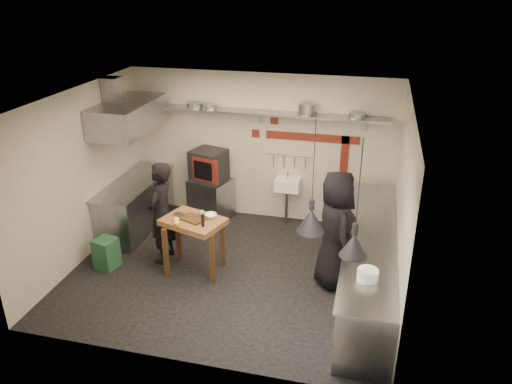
% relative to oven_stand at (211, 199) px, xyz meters
% --- Properties ---
extents(floor, '(5.00, 5.00, 0.00)m').
position_rel_oven_stand_xyz_m(floor, '(0.91, -1.77, -0.40)').
color(floor, black).
rests_on(floor, ground).
extents(ceiling, '(5.00, 5.00, 0.00)m').
position_rel_oven_stand_xyz_m(ceiling, '(0.91, -1.77, 2.40)').
color(ceiling, silver).
rests_on(ceiling, floor).
extents(wall_back, '(5.00, 0.04, 2.80)m').
position_rel_oven_stand_xyz_m(wall_back, '(0.91, 0.33, 1.00)').
color(wall_back, silver).
rests_on(wall_back, floor).
extents(wall_front, '(5.00, 0.04, 2.80)m').
position_rel_oven_stand_xyz_m(wall_front, '(0.91, -3.87, 1.00)').
color(wall_front, silver).
rests_on(wall_front, floor).
extents(wall_left, '(0.04, 4.20, 2.80)m').
position_rel_oven_stand_xyz_m(wall_left, '(-1.59, -1.77, 1.00)').
color(wall_left, silver).
rests_on(wall_left, floor).
extents(wall_right, '(0.04, 4.20, 2.80)m').
position_rel_oven_stand_xyz_m(wall_right, '(3.41, -1.77, 1.00)').
color(wall_right, silver).
rests_on(wall_right, floor).
extents(red_band_horiz, '(1.70, 0.02, 0.14)m').
position_rel_oven_stand_xyz_m(red_band_horiz, '(1.86, 0.31, 1.28)').
color(red_band_horiz, maroon).
rests_on(red_band_horiz, wall_back).
extents(red_band_vert, '(0.14, 0.02, 1.10)m').
position_rel_oven_stand_xyz_m(red_band_vert, '(2.46, 0.31, 0.80)').
color(red_band_vert, maroon).
rests_on(red_band_vert, wall_back).
extents(red_tile_a, '(0.14, 0.02, 0.14)m').
position_rel_oven_stand_xyz_m(red_tile_a, '(1.16, 0.31, 1.55)').
color(red_tile_a, maroon).
rests_on(red_tile_a, wall_back).
extents(red_tile_b, '(0.14, 0.02, 0.14)m').
position_rel_oven_stand_xyz_m(red_tile_b, '(0.81, 0.31, 1.28)').
color(red_tile_b, maroon).
rests_on(red_tile_b, wall_back).
extents(back_shelf, '(4.60, 0.34, 0.04)m').
position_rel_oven_stand_xyz_m(back_shelf, '(0.91, 0.15, 1.72)').
color(back_shelf, gray).
rests_on(back_shelf, wall_back).
extents(shelf_bracket_left, '(0.04, 0.06, 0.24)m').
position_rel_oven_stand_xyz_m(shelf_bracket_left, '(-0.99, 0.30, 1.62)').
color(shelf_bracket_left, gray).
rests_on(shelf_bracket_left, wall_back).
extents(shelf_bracket_mid, '(0.04, 0.06, 0.24)m').
position_rel_oven_stand_xyz_m(shelf_bracket_mid, '(0.91, 0.30, 1.62)').
color(shelf_bracket_mid, gray).
rests_on(shelf_bracket_mid, wall_back).
extents(shelf_bracket_right, '(0.04, 0.06, 0.24)m').
position_rel_oven_stand_xyz_m(shelf_bracket_right, '(2.81, 0.30, 1.62)').
color(shelf_bracket_right, gray).
rests_on(shelf_bracket_right, wall_back).
extents(pan_far_left, '(0.35, 0.35, 0.09)m').
position_rel_oven_stand_xyz_m(pan_far_left, '(-0.30, 0.15, 1.79)').
color(pan_far_left, gray).
rests_on(pan_far_left, back_shelf).
extents(pan_mid_left, '(0.27, 0.27, 0.07)m').
position_rel_oven_stand_xyz_m(pan_mid_left, '(-0.01, 0.15, 1.78)').
color(pan_mid_left, gray).
rests_on(pan_mid_left, back_shelf).
extents(stock_pot, '(0.31, 0.31, 0.20)m').
position_rel_oven_stand_xyz_m(stock_pot, '(1.77, 0.15, 1.84)').
color(stock_pot, gray).
rests_on(stock_pot, back_shelf).
extents(pan_right, '(0.36, 0.36, 0.08)m').
position_rel_oven_stand_xyz_m(pan_right, '(2.63, 0.15, 1.78)').
color(pan_right, gray).
rests_on(pan_right, back_shelf).
extents(oven_stand, '(0.86, 0.81, 0.80)m').
position_rel_oven_stand_xyz_m(oven_stand, '(0.00, 0.00, 0.00)').
color(oven_stand, gray).
rests_on(oven_stand, floor).
extents(combi_oven, '(0.72, 0.69, 0.58)m').
position_rel_oven_stand_xyz_m(combi_oven, '(-0.03, 0.01, 0.69)').
color(combi_oven, black).
rests_on(combi_oven, oven_stand).
extents(oven_door, '(0.54, 0.19, 0.46)m').
position_rel_oven_stand_xyz_m(oven_door, '(0.00, -0.27, 0.69)').
color(oven_door, maroon).
rests_on(oven_door, combi_oven).
extents(oven_glass, '(0.38, 0.13, 0.34)m').
position_rel_oven_stand_xyz_m(oven_glass, '(-0.04, -0.29, 0.69)').
color(oven_glass, black).
rests_on(oven_glass, oven_door).
extents(hand_sink, '(0.46, 0.34, 0.22)m').
position_rel_oven_stand_xyz_m(hand_sink, '(1.46, 0.15, 0.38)').
color(hand_sink, white).
rests_on(hand_sink, wall_back).
extents(sink_tap, '(0.03, 0.03, 0.14)m').
position_rel_oven_stand_xyz_m(sink_tap, '(1.46, 0.15, 0.56)').
color(sink_tap, gray).
rests_on(sink_tap, hand_sink).
extents(sink_drain, '(0.06, 0.06, 0.66)m').
position_rel_oven_stand_xyz_m(sink_drain, '(1.46, 0.11, -0.06)').
color(sink_drain, gray).
rests_on(sink_drain, floor).
extents(utensil_rail, '(0.90, 0.02, 0.02)m').
position_rel_oven_stand_xyz_m(utensil_rail, '(1.46, 0.29, 0.92)').
color(utensil_rail, gray).
rests_on(utensil_rail, wall_back).
extents(counter_right, '(0.70, 3.80, 0.90)m').
position_rel_oven_stand_xyz_m(counter_right, '(3.06, -1.77, 0.05)').
color(counter_right, gray).
rests_on(counter_right, floor).
extents(counter_right_top, '(0.76, 3.90, 0.03)m').
position_rel_oven_stand_xyz_m(counter_right_top, '(3.06, -1.77, 0.52)').
color(counter_right_top, gray).
rests_on(counter_right_top, counter_right).
extents(plate_stack, '(0.34, 0.34, 0.13)m').
position_rel_oven_stand_xyz_m(plate_stack, '(3.03, -2.92, 0.60)').
color(plate_stack, white).
rests_on(plate_stack, counter_right_top).
extents(small_bowl_right, '(0.22, 0.22, 0.05)m').
position_rel_oven_stand_xyz_m(small_bowl_right, '(3.01, -2.95, 0.56)').
color(small_bowl_right, white).
rests_on(small_bowl_right, counter_right_top).
extents(counter_left, '(0.70, 1.90, 0.90)m').
position_rel_oven_stand_xyz_m(counter_left, '(-1.24, -0.72, 0.05)').
color(counter_left, gray).
rests_on(counter_left, floor).
extents(counter_left_top, '(0.76, 2.00, 0.03)m').
position_rel_oven_stand_xyz_m(counter_left_top, '(-1.24, -0.72, 0.52)').
color(counter_left_top, gray).
rests_on(counter_left_top, counter_left).
extents(extractor_hood, '(0.78, 1.60, 0.50)m').
position_rel_oven_stand_xyz_m(extractor_hood, '(-1.19, -0.72, 1.75)').
color(extractor_hood, gray).
rests_on(extractor_hood, ceiling).
extents(hood_duct, '(0.28, 0.28, 0.50)m').
position_rel_oven_stand_xyz_m(hood_duct, '(-1.44, -0.72, 2.15)').
color(hood_duct, gray).
rests_on(hood_duct, ceiling).
extents(green_bin, '(0.39, 0.39, 0.50)m').
position_rel_oven_stand_xyz_m(green_bin, '(-1.08, -2.11, -0.15)').
color(green_bin, '#215232').
rests_on(green_bin, floor).
extents(prep_table, '(1.07, 0.89, 0.92)m').
position_rel_oven_stand_xyz_m(prep_table, '(0.35, -1.87, 0.06)').
color(prep_table, '#8D5E36').
rests_on(prep_table, floor).
extents(cutting_board, '(0.45, 0.39, 0.02)m').
position_rel_oven_stand_xyz_m(cutting_board, '(0.35, -1.87, 0.53)').
color(cutting_board, '#462D16').
rests_on(cutting_board, prep_table).
extents(pepper_mill, '(0.05, 0.05, 0.20)m').
position_rel_oven_stand_xyz_m(pepper_mill, '(0.58, -2.06, 0.62)').
color(pepper_mill, black).
rests_on(pepper_mill, prep_table).
extents(lemon_a, '(0.10, 0.10, 0.09)m').
position_rel_oven_stand_xyz_m(lemon_a, '(0.15, -2.03, 0.56)').
color(lemon_a, '#FFF941').
rests_on(lemon_a, prep_table).
extents(lemon_b, '(0.09, 0.09, 0.08)m').
position_rel_oven_stand_xyz_m(lemon_b, '(0.18, -2.11, 0.56)').
color(lemon_b, '#FFF941').
rests_on(lemon_b, prep_table).
extents(veg_ball, '(0.13, 0.13, 0.10)m').
position_rel_oven_stand_xyz_m(veg_ball, '(0.45, -1.73, 0.57)').
color(veg_ball, '#6F9A46').
rests_on(veg_ball, prep_table).
extents(steel_tray, '(0.20, 0.17, 0.03)m').
position_rel_oven_stand_xyz_m(steel_tray, '(0.11, -1.81, 0.54)').
color(steel_tray, gray).
rests_on(steel_tray, prep_table).
extents(bowl, '(0.19, 0.19, 0.06)m').
position_rel_oven_stand_xyz_m(bowl, '(0.60, -1.75, 0.55)').
color(bowl, white).
rests_on(bowl, prep_table).
extents(heat_lamp_near, '(0.40, 0.40, 1.52)m').
position_rel_oven_stand_xyz_m(heat_lamp_near, '(2.25, -2.49, 1.64)').
color(heat_lamp_near, black).
rests_on(heat_lamp_near, ceiling).
extents(heat_lamp_far, '(0.35, 0.35, 1.44)m').
position_rel_oven_stand_xyz_m(heat_lamp_far, '(2.83, -3.13, 1.68)').
color(heat_lamp_far, black).
rests_on(heat_lamp_far, ceiling).
extents(chef_left, '(0.44, 0.64, 1.72)m').
position_rel_oven_stand_xyz_m(chef_left, '(-0.27, -1.68, 0.46)').
color(chef_left, black).
rests_on(chef_left, floor).
extents(chef_right, '(0.88, 1.05, 1.84)m').
position_rel_oven_stand_xyz_m(chef_right, '(2.52, -1.70, 0.52)').
color(chef_right, black).
rests_on(chef_right, floor).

